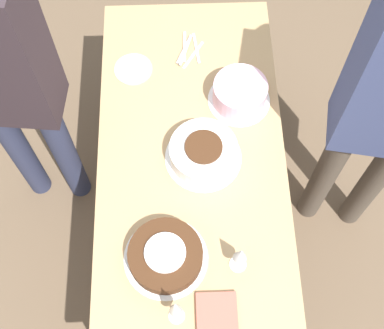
# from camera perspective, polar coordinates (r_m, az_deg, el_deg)

# --- Properties ---
(ground_plane) EXTENTS (12.00, 12.00, 0.00)m
(ground_plane) POSITION_cam_1_polar(r_m,az_deg,el_deg) (2.84, 0.00, -6.90)
(ground_plane) COLOR brown
(dining_table) EXTENTS (1.75, 0.77, 0.74)m
(dining_table) POSITION_cam_1_polar(r_m,az_deg,el_deg) (2.26, 0.00, -1.75)
(dining_table) COLOR tan
(dining_table) RESTS_ON ground_plane
(cake_center_white) EXTENTS (0.31, 0.31, 0.10)m
(cake_center_white) POSITION_cam_1_polar(r_m,az_deg,el_deg) (2.14, 1.22, 1.27)
(cake_center_white) COLOR white
(cake_center_white) RESTS_ON dining_table
(cake_front_chocolate) EXTENTS (0.32, 0.32, 0.08)m
(cake_front_chocolate) POSITION_cam_1_polar(r_m,az_deg,el_deg) (2.00, -2.84, -9.70)
(cake_front_chocolate) COLOR white
(cake_front_chocolate) RESTS_ON dining_table
(cake_back_decorated) EXTENTS (0.27, 0.27, 0.11)m
(cake_back_decorated) POSITION_cam_1_polar(r_m,az_deg,el_deg) (2.28, 5.12, 7.56)
(cake_back_decorated) COLOR white
(cake_back_decorated) RESTS_ON dining_table
(wine_glass_near) EXTENTS (0.06, 0.06, 0.22)m
(wine_glass_near) POSITION_cam_1_polar(r_m,az_deg,el_deg) (1.84, -1.77, -15.06)
(wine_glass_near) COLOR silver
(wine_glass_near) RESTS_ON dining_table
(wine_glass_far) EXTENTS (0.06, 0.06, 0.18)m
(wine_glass_far) POSITION_cam_1_polar(r_m,az_deg,el_deg) (1.91, 5.19, -9.62)
(wine_glass_far) COLOR silver
(wine_glass_far) RESTS_ON dining_table
(dessert_plate_left) EXTENTS (0.17, 0.17, 0.01)m
(dessert_plate_left) POSITION_cam_1_polar(r_m,az_deg,el_deg) (2.42, -6.29, 10.08)
(dessert_plate_left) COLOR beige
(dessert_plate_left) RESTS_ON dining_table
(fork_pile) EXTENTS (0.20, 0.13, 0.01)m
(fork_pile) POSITION_cam_1_polar(r_m,az_deg,el_deg) (2.47, -0.34, 12.14)
(fork_pile) COLOR silver
(fork_pile) RESTS_ON dining_table
(napkin_stack) EXTENTS (0.16, 0.15, 0.02)m
(napkin_stack) POSITION_cam_1_polar(r_m,az_deg,el_deg) (1.98, 2.67, -15.68)
(napkin_stack) COLOR #B75B4C
(napkin_stack) RESTS_ON dining_table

